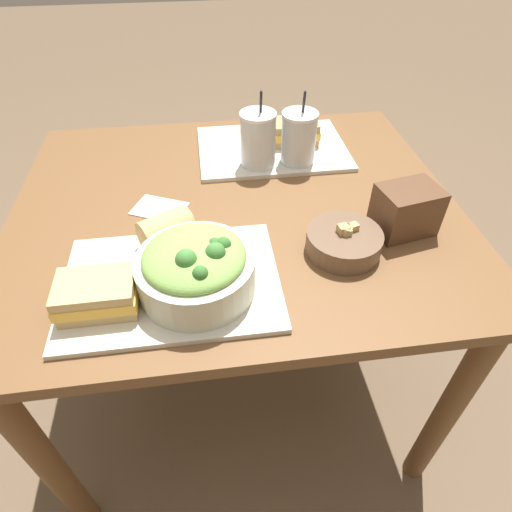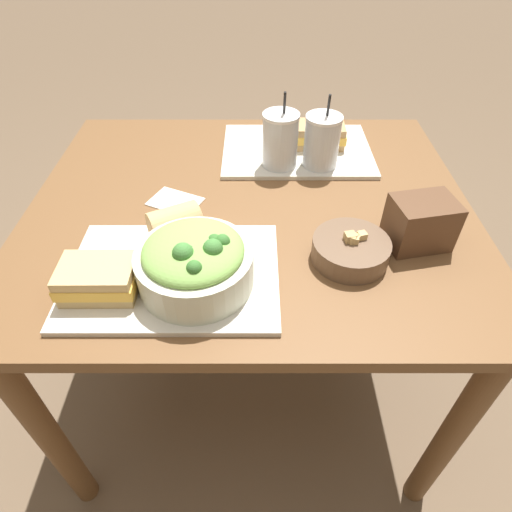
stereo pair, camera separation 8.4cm
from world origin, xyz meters
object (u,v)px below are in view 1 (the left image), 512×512
object	(u,v)px
sandwich_near	(97,294)
drink_cup_red	(299,139)
sandwich_far	(291,132)
drink_cup_dark	(258,141)
salad_bowl	(196,267)
napkin_folded	(159,210)
chip_bag	(406,210)
baguette_near	(168,231)
soup_bowl	(344,241)

from	to	relation	value
sandwich_near	drink_cup_red	distance (m)	0.68
sandwich_far	drink_cup_dark	world-z (taller)	drink_cup_dark
salad_bowl	drink_cup_red	world-z (taller)	drink_cup_red
sandwich_near	drink_cup_red	xyz separation A→B (m)	(0.48, 0.48, 0.03)
drink_cup_red	napkin_folded	xyz separation A→B (m)	(-0.38, -0.17, -0.08)
chip_bag	salad_bowl	bearing A→B (deg)	-175.29
salad_bowl	baguette_near	bearing A→B (deg)	112.31
chip_bag	sandwich_far	bearing A→B (deg)	101.05
salad_bowl	napkin_folded	bearing A→B (deg)	106.77
sandwich_near	sandwich_far	size ratio (longest dim) A/B	0.92
baguette_near	chip_bag	bearing A→B (deg)	-117.90
soup_bowl	drink_cup_dark	bearing A→B (deg)	110.04
drink_cup_dark	drink_cup_red	world-z (taller)	drink_cup_dark
baguette_near	napkin_folded	size ratio (longest dim) A/B	0.89
sandwich_far	salad_bowl	bearing A→B (deg)	-116.17
soup_bowl	napkin_folded	distance (m)	0.46
salad_bowl	drink_cup_dark	bearing A→B (deg)	68.15
salad_bowl	soup_bowl	xyz separation A→B (m)	(0.32, 0.08, -0.04)
baguette_near	sandwich_far	distance (m)	0.56
drink_cup_dark	napkin_folded	world-z (taller)	drink_cup_dark
sandwich_near	sandwich_far	world-z (taller)	same
sandwich_near	drink_cup_red	bearing A→B (deg)	44.62
soup_bowl	drink_cup_red	size ratio (longest dim) A/B	0.83
soup_bowl	drink_cup_red	bearing A→B (deg)	93.77
sandwich_near	drink_cup_dark	xyz separation A→B (m)	(0.37, 0.48, 0.04)
soup_bowl	sandwich_near	world-z (taller)	sandwich_near
sandwich_far	drink_cup_dark	bearing A→B (deg)	-133.84
sandwich_near	baguette_near	xyz separation A→B (m)	(0.13, 0.16, 0.01)
salad_bowl	chip_bag	world-z (taller)	salad_bowl
soup_bowl	baguette_near	world-z (taller)	baguette_near
salad_bowl	drink_cup_red	distance (m)	0.54
napkin_folded	sandwich_far	bearing A→B (deg)	36.37
soup_bowl	drink_cup_red	distance (m)	0.38
drink_cup_red	salad_bowl	bearing A→B (deg)	-122.87
baguette_near	drink_cup_red	xyz separation A→B (m)	(0.35, 0.32, 0.03)
sandwich_near	chip_bag	xyz separation A→B (m)	(0.66, 0.16, 0.01)
chip_bag	sandwich_near	bearing A→B (deg)	-177.72
sandwich_far	napkin_folded	size ratio (longest dim) A/B	1.08
chip_bag	drink_cup_dark	bearing A→B (deg)	121.27
baguette_near	drink_cup_red	world-z (taller)	drink_cup_red
drink_cup_dark	soup_bowl	bearing A→B (deg)	-69.96
salad_bowl	sandwich_near	bearing A→B (deg)	-172.95
drink_cup_red	chip_bag	world-z (taller)	drink_cup_red
napkin_folded	drink_cup_dark	bearing A→B (deg)	32.11
sandwich_far	sandwich_near	bearing A→B (deg)	-127.72
sandwich_far	napkin_folded	bearing A→B (deg)	-142.20
baguette_near	chip_bag	world-z (taller)	chip_bag
chip_bag	napkin_folded	size ratio (longest dim) A/B	0.99
sandwich_near	salad_bowl	bearing A→B (deg)	6.69
chip_bag	napkin_folded	distance (m)	0.59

